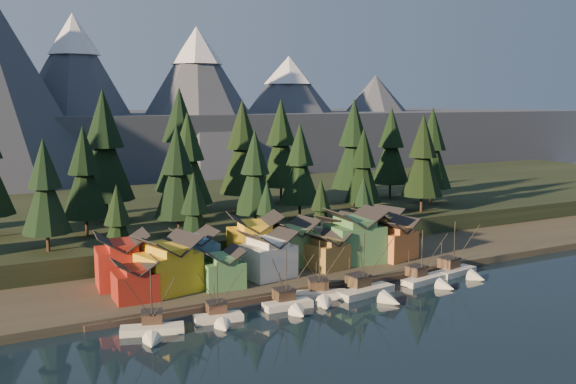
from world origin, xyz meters
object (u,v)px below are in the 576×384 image
boat_1 (219,310)px  boat_6 (461,264)px  boat_3 (321,288)px  house_front_1 (168,262)px  boat_5 (429,273)px  house_front_0 (135,279)px  boat_4 (371,284)px  house_back_0 (122,259)px  house_back_1 (195,251)px  boat_2 (290,297)px  boat_0 (152,323)px

boat_1 → boat_6: bearing=12.6°
boat_3 → house_front_1: bearing=171.4°
boat_5 → house_front_0: (-54.63, 13.23, 3.07)m
boat_1 → boat_3: size_ratio=0.91×
boat_4 → house_back_0: 46.41m
boat_6 → house_back_1: boat_6 is taller
boat_1 → house_front_1: bearing=111.2°
boat_1 → boat_2: boat_2 is taller
boat_4 → house_back_0: (-39.66, 23.69, 4.49)m
boat_0 → house_front_0: (1.44, 14.18, 3.21)m
boat_1 → house_front_1: 17.32m
house_front_0 → boat_3: bearing=-18.4°
house_front_0 → boat_5: bearing=-11.2°
boat_4 → house_front_1: (-33.16, 16.84, 4.54)m
boat_3 → boat_2: bearing=-143.1°
boat_0 → boat_4: 41.33m
house_front_0 → house_back_0: size_ratio=0.72×
boat_5 → house_front_1: house_front_1 is taller
boat_3 → house_front_0: bearing=-179.0°
house_back_1 → house_front_1: bearing=-133.6°
boat_0 → boat_3: (32.11, 2.51, 0.16)m
boat_1 → boat_5: boat_5 is taller
boat_1 → house_back_1: 25.56m
house_front_0 → house_back_0: (0.23, 9.27, 1.55)m
house_front_1 → house_front_0: bearing=-173.1°
boat_2 → boat_5: bearing=4.2°
boat_4 → house_back_1: size_ratio=1.47×
boat_5 → boat_3: bearing=166.2°
boat_1 → boat_6: 54.63m
boat_1 → boat_4: boat_4 is taller
boat_1 → boat_4: bearing=9.4°
boat_3 → house_back_1: boat_3 is taller
boat_2 → boat_5: (31.46, 0.47, -0.13)m
boat_4 → house_front_1: 37.47m
boat_5 → boat_6: size_ratio=0.94×
boat_3 → house_front_0: (-30.68, 11.67, 3.05)m
boat_6 → house_back_0: 67.71m
boat_6 → house_front_0: boat_6 is taller
boat_0 → boat_6: bearing=19.8°
boat_6 → boat_5: bearing=178.8°
boat_5 → house_back_1: house_back_1 is taller
boat_6 → house_back_0: house_back_0 is taller
boat_0 → house_back_1: house_back_1 is taller
house_back_0 → house_back_1: house_back_0 is taller
boat_5 → boat_1: bearing=170.9°
boat_2 → boat_4: boat_4 is taller
boat_3 → boat_0: bearing=-153.7°
boat_2 → boat_6: size_ratio=0.93×
boat_5 → house_front_1: bearing=151.9°
boat_2 → house_front_0: bearing=152.7°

